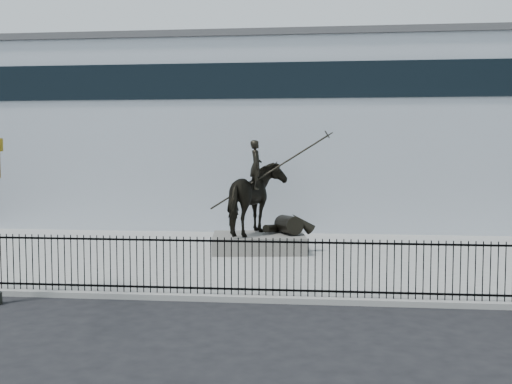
# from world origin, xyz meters

# --- Properties ---
(ground) EXTENTS (120.00, 120.00, 0.00)m
(ground) POSITION_xyz_m (0.00, 0.00, 0.00)
(ground) COLOR black
(ground) RESTS_ON ground
(plaza) EXTENTS (30.00, 12.00, 0.15)m
(plaza) POSITION_xyz_m (0.00, 7.00, 0.07)
(plaza) COLOR gray
(plaza) RESTS_ON ground
(building) EXTENTS (44.00, 14.00, 9.00)m
(building) POSITION_xyz_m (0.00, 20.00, 4.50)
(building) COLOR silver
(building) RESTS_ON ground
(picket_fence) EXTENTS (22.10, 0.10, 1.50)m
(picket_fence) POSITION_xyz_m (0.00, 1.25, 0.90)
(picket_fence) COLOR black
(picket_fence) RESTS_ON plaza
(statue_plinth) EXTENTS (3.65, 2.74, 0.63)m
(statue_plinth) POSITION_xyz_m (-1.07, 7.95, 0.47)
(statue_plinth) COLOR #585550
(statue_plinth) RESTS_ON plaza
(equestrian_statue) EXTENTS (4.29, 2.94, 3.66)m
(equestrian_statue) POSITION_xyz_m (-1.01, 7.96, 2.11)
(equestrian_statue) COLOR black
(equestrian_statue) RESTS_ON statue_plinth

